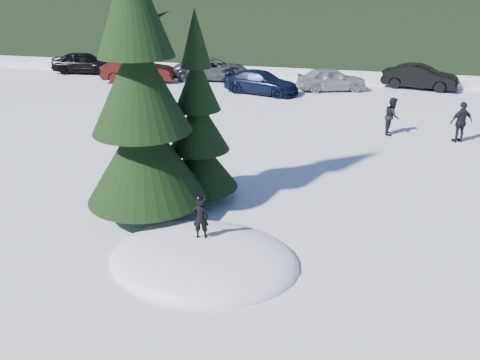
% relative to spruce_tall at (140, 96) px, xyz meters
% --- Properties ---
extents(ground, '(200.00, 200.00, 0.00)m').
position_rel_spruce_tall_xyz_m(ground, '(2.20, -1.80, -3.32)').
color(ground, white).
rests_on(ground, ground).
extents(snow_mound, '(4.48, 3.52, 0.96)m').
position_rel_spruce_tall_xyz_m(snow_mound, '(2.20, -1.80, -3.32)').
color(snow_mound, white).
rests_on(snow_mound, ground).
extents(spruce_tall, '(3.20, 3.20, 8.60)m').
position_rel_spruce_tall_xyz_m(spruce_tall, '(0.00, 0.00, 0.00)').
color(spruce_tall, '#311D10').
rests_on(spruce_tall, ground).
extents(spruce_short, '(2.20, 2.20, 5.37)m').
position_rel_spruce_tall_xyz_m(spruce_short, '(1.00, 1.40, -1.22)').
color(spruce_short, '#311D10').
rests_on(spruce_short, ground).
extents(child_skier, '(0.42, 0.32, 1.01)m').
position_rel_spruce_tall_xyz_m(child_skier, '(2.08, -1.58, -2.33)').
color(child_skier, black).
rests_on(child_skier, snow_mound).
extents(adult_0, '(0.60, 0.77, 1.57)m').
position_rel_spruce_tall_xyz_m(adult_0, '(6.62, 9.62, -2.54)').
color(adult_0, black).
rests_on(adult_0, ground).
extents(adult_1, '(1.04, 0.80, 1.65)m').
position_rel_spruce_tall_xyz_m(adult_1, '(9.25, 9.22, -2.50)').
color(adult_1, black).
rests_on(adult_1, ground).
extents(car_0, '(4.61, 2.33, 1.51)m').
position_rel_spruce_tall_xyz_m(car_0, '(-14.02, 19.19, -2.57)').
color(car_0, black).
rests_on(car_0, ground).
extents(car_1, '(4.87, 2.59, 1.52)m').
position_rel_spruce_tall_xyz_m(car_1, '(-8.85, 17.27, -2.56)').
color(car_1, '#380D0A').
rests_on(car_1, ground).
extents(car_2, '(5.28, 2.97, 1.39)m').
position_rel_spruce_tall_xyz_m(car_2, '(-4.49, 19.25, -2.62)').
color(car_2, '#424349').
rests_on(car_2, ground).
extents(car_3, '(4.79, 2.84, 1.30)m').
position_rel_spruce_tall_xyz_m(car_3, '(-0.44, 15.98, -2.67)').
color(car_3, black).
rests_on(car_3, ground).
extents(car_4, '(4.34, 2.85, 1.37)m').
position_rel_spruce_tall_xyz_m(car_4, '(3.41, 17.83, -2.63)').
color(car_4, gray).
rests_on(car_4, ground).
extents(car_5, '(4.59, 2.41, 1.44)m').
position_rel_spruce_tall_xyz_m(car_5, '(8.55, 19.78, -2.60)').
color(car_5, black).
rests_on(car_5, ground).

